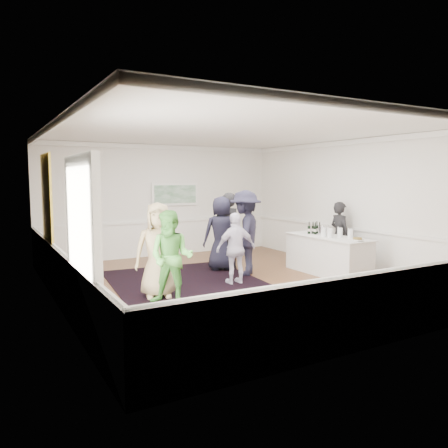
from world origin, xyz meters
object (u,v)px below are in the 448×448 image
guest_green (171,258)px  guest_navy (221,233)px  bartender (340,235)px  guest_lilac (236,249)px  guest_dark_a (245,233)px  ice_bucket (323,230)px  guest_tan (158,250)px  guest_dark_b (227,231)px  nut_bowl (357,240)px  serving_table (328,255)px

guest_green → guest_navy: bearing=83.9°
bartender → guest_lilac: bartender is taller
guest_green → guest_lilac: bearing=61.9°
guest_green → guest_lilac: (1.76, 0.71, -0.08)m
guest_lilac → guest_dark_a: guest_dark_a is taller
guest_dark_a → ice_bucket: 1.90m
bartender → guest_dark_a: bearing=81.8°
bartender → guest_lilac: size_ratio=1.09×
guest_lilac → guest_dark_a: size_ratio=0.77×
guest_tan → guest_dark_a: (2.45, 0.83, 0.09)m
guest_tan → guest_dark_b: bearing=48.6°
guest_tan → guest_lilac: size_ratio=1.18×
guest_green → guest_navy: guest_navy is taller
guest_lilac → guest_dark_b: (0.59, 1.40, 0.19)m
guest_dark_a → nut_bowl: size_ratio=7.75×
bartender → guest_green: 4.97m
serving_table → guest_dark_a: 2.02m
guest_lilac → guest_navy: guest_navy is taller
guest_dark_b → guest_navy: bearing=2.1°
bartender → guest_dark_b: bearing=66.6°
guest_navy → nut_bowl: 3.19m
serving_table → nut_bowl: nut_bowl is taller
guest_tan → guest_green: 0.53m
nut_bowl → serving_table: bearing=88.8°
guest_lilac → ice_bucket: size_ratio=5.86×
guest_green → guest_navy: (2.19, 2.11, 0.07)m
serving_table → ice_bucket: size_ratio=8.50×
guest_green → ice_bucket: size_ratio=6.47×
guest_green → guest_dark_a: 2.75m
bartender → guest_navy: bearing=68.1°
guest_navy → guest_lilac: bearing=89.1°
guest_tan → guest_lilac: bearing=21.1°
guest_tan → guest_dark_b: (2.40, 1.59, 0.05)m
guest_lilac → guest_navy: (0.42, 1.40, 0.15)m
guest_dark_a → nut_bowl: guest_dark_a is taller
serving_table → guest_dark_a: (-1.75, 0.86, 0.54)m
guest_dark_a → ice_bucket: size_ratio=7.59×
guest_lilac → guest_dark_b: 1.53m
bartender → guest_dark_a: (-2.49, 0.47, 0.15)m
guest_dark_b → nut_bowl: size_ratio=7.44×
guest_dark_b → nut_bowl: guest_dark_b is taller
ice_bucket → serving_table: bearing=-101.6°
guest_tan → ice_bucket: (4.25, 0.21, 0.11)m
serving_table → guest_navy: size_ratio=1.22×
guest_green → nut_bowl: 4.15m
ice_bucket → guest_tan: bearing=-177.2°
ice_bucket → guest_lilac: bearing=-179.6°
nut_bowl → guest_green: bearing=174.0°
guest_dark_b → guest_navy: (-0.16, -0.00, -0.04)m
guest_tan → guest_lilac: (1.81, 0.19, -0.14)m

